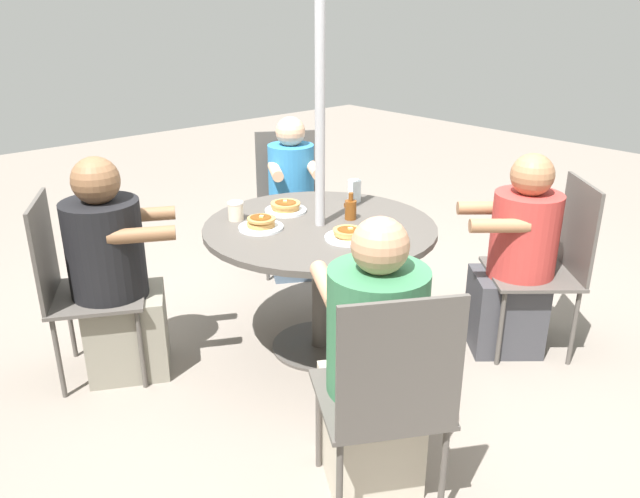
{
  "coord_description": "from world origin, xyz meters",
  "views": [
    {
      "loc": [
        -2.24,
        1.98,
        1.78
      ],
      "look_at": [
        0.0,
        0.0,
        0.58
      ],
      "focal_mm": 35.0,
      "sensor_mm": 36.0,
      "label": 1
    }
  ],
  "objects_px": {
    "diner_east": "(373,370)",
    "diner_south": "(516,264)",
    "pancake_plate_a": "(261,224)",
    "pancake_plate_b": "(348,235)",
    "diner_west": "(292,204)",
    "patio_chair_east": "(388,393)",
    "patio_chair_south": "(551,258)",
    "coffee_cup": "(236,211)",
    "pancake_plate_c": "(285,208)",
    "syrup_bottle": "(350,209)",
    "patio_chair_north": "(75,280)",
    "patio_table": "(320,244)",
    "diner_north": "(115,280)",
    "patio_chair_west": "(288,193)",
    "drinking_glass_a": "(354,191)"
  },
  "relations": [
    {
      "from": "patio_table",
      "to": "diner_north",
      "type": "distance_m",
      "value": 1.03
    },
    {
      "from": "patio_chair_east",
      "to": "pancake_plate_a",
      "type": "bearing_deg",
      "value": 103.95
    },
    {
      "from": "pancake_plate_c",
      "to": "diner_north",
      "type": "bearing_deg",
      "value": 76.53
    },
    {
      "from": "patio_chair_east",
      "to": "syrup_bottle",
      "type": "bearing_deg",
      "value": 82.24
    },
    {
      "from": "pancake_plate_a",
      "to": "diner_west",
      "type": "bearing_deg",
      "value": -47.13
    },
    {
      "from": "diner_east",
      "to": "pancake_plate_c",
      "type": "bearing_deg",
      "value": 96.48
    },
    {
      "from": "coffee_cup",
      "to": "syrup_bottle",
      "type": "bearing_deg",
      "value": -130.44
    },
    {
      "from": "patio_chair_south",
      "to": "pancake_plate_b",
      "type": "height_order",
      "value": "patio_chair_south"
    },
    {
      "from": "patio_chair_south",
      "to": "drinking_glass_a",
      "type": "xyz_separation_m",
      "value": [
        0.96,
        0.51,
        0.25
      ]
    },
    {
      "from": "diner_east",
      "to": "diner_south",
      "type": "height_order",
      "value": "diner_east"
    },
    {
      "from": "patio_chair_east",
      "to": "pancake_plate_c",
      "type": "relative_size",
      "value": 4.17
    },
    {
      "from": "patio_chair_north",
      "to": "syrup_bottle",
      "type": "xyz_separation_m",
      "value": [
        -0.62,
        -1.23,
        0.24
      ]
    },
    {
      "from": "pancake_plate_a",
      "to": "patio_chair_west",
      "type": "bearing_deg",
      "value": -44.82
    },
    {
      "from": "patio_table",
      "to": "coffee_cup",
      "type": "distance_m",
      "value": 0.47
    },
    {
      "from": "pancake_plate_a",
      "to": "pancake_plate_c",
      "type": "relative_size",
      "value": 1.0
    },
    {
      "from": "pancake_plate_a",
      "to": "pancake_plate_b",
      "type": "xyz_separation_m",
      "value": [
        -0.39,
        -0.23,
        -0.01
      ]
    },
    {
      "from": "patio_table",
      "to": "diner_west",
      "type": "height_order",
      "value": "diner_west"
    },
    {
      "from": "diner_west",
      "to": "pancake_plate_c",
      "type": "relative_size",
      "value": 4.82
    },
    {
      "from": "patio_chair_north",
      "to": "coffee_cup",
      "type": "distance_m",
      "value": 0.85
    },
    {
      "from": "diner_west",
      "to": "patio_chair_east",
      "type": "bearing_deg",
      "value": 90.34
    },
    {
      "from": "patio_chair_south",
      "to": "pancake_plate_a",
      "type": "xyz_separation_m",
      "value": [
        0.94,
        1.17,
        0.21
      ]
    },
    {
      "from": "diner_south",
      "to": "diner_east",
      "type": "bearing_deg",
      "value": 140.27
    },
    {
      "from": "pancake_plate_b",
      "to": "diner_south",
      "type": "bearing_deg",
      "value": -118.11
    },
    {
      "from": "patio_chair_south",
      "to": "diner_west",
      "type": "xyz_separation_m",
      "value": [
        1.67,
        0.38,
        -0.02
      ]
    },
    {
      "from": "diner_west",
      "to": "pancake_plate_b",
      "type": "xyz_separation_m",
      "value": [
        -1.12,
        0.56,
        0.23
      ]
    },
    {
      "from": "pancake_plate_a",
      "to": "drinking_glass_a",
      "type": "height_order",
      "value": "drinking_glass_a"
    },
    {
      "from": "patio_chair_west",
      "to": "pancake_plate_c",
      "type": "distance_m",
      "value": 1.0
    },
    {
      "from": "diner_east",
      "to": "drinking_glass_a",
      "type": "xyz_separation_m",
      "value": [
        1.05,
        -0.92,
        0.27
      ]
    },
    {
      "from": "diner_west",
      "to": "pancake_plate_a",
      "type": "relative_size",
      "value": 4.82
    },
    {
      "from": "diner_north",
      "to": "pancake_plate_a",
      "type": "height_order",
      "value": "diner_north"
    },
    {
      "from": "pancake_plate_c",
      "to": "drinking_glass_a",
      "type": "relative_size",
      "value": 1.81
    },
    {
      "from": "patio_chair_west",
      "to": "pancake_plate_c",
      "type": "xyz_separation_m",
      "value": [
        -0.76,
        0.62,
        0.21
      ]
    },
    {
      "from": "diner_east",
      "to": "diner_south",
      "type": "distance_m",
      "value": 1.31
    },
    {
      "from": "diner_west",
      "to": "syrup_bottle",
      "type": "relative_size",
      "value": 7.57
    },
    {
      "from": "patio_table",
      "to": "diner_east",
      "type": "height_order",
      "value": "diner_east"
    },
    {
      "from": "patio_chair_north",
      "to": "drinking_glass_a",
      "type": "distance_m",
      "value": 1.54
    },
    {
      "from": "diner_north",
      "to": "diner_south",
      "type": "xyz_separation_m",
      "value": [
        -1.17,
        -1.67,
        -0.02
      ]
    },
    {
      "from": "patio_chair_north",
      "to": "coffee_cup",
      "type": "bearing_deg",
      "value": 102.06
    },
    {
      "from": "diner_north",
      "to": "diner_east",
      "type": "bearing_deg",
      "value": 44.3
    },
    {
      "from": "patio_table",
      "to": "syrup_bottle",
      "type": "distance_m",
      "value": 0.24
    },
    {
      "from": "patio_chair_south",
      "to": "syrup_bottle",
      "type": "distance_m",
      "value": 1.08
    },
    {
      "from": "patio_table",
      "to": "syrup_bottle",
      "type": "relative_size",
      "value": 8.33
    },
    {
      "from": "patio_table",
      "to": "pancake_plate_b",
      "type": "distance_m",
      "value": 0.27
    },
    {
      "from": "diner_south",
      "to": "patio_chair_west",
      "type": "relative_size",
      "value": 1.15
    },
    {
      "from": "patio_chair_east",
      "to": "syrup_bottle",
      "type": "height_order",
      "value": "patio_chair_east"
    },
    {
      "from": "syrup_bottle",
      "to": "diner_west",
      "type": "bearing_deg",
      "value": -20.89
    },
    {
      "from": "syrup_bottle",
      "to": "coffee_cup",
      "type": "bearing_deg",
      "value": 49.56
    },
    {
      "from": "diner_west",
      "to": "pancake_plate_c",
      "type": "xyz_separation_m",
      "value": [
        -0.6,
        0.53,
        0.24
      ]
    },
    {
      "from": "diner_north",
      "to": "diner_east",
      "type": "xyz_separation_m",
      "value": [
        -1.38,
        -0.38,
        -0.01
      ]
    },
    {
      "from": "patio_chair_south",
      "to": "coffee_cup",
      "type": "bearing_deg",
      "value": 87.15
    }
  ]
}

